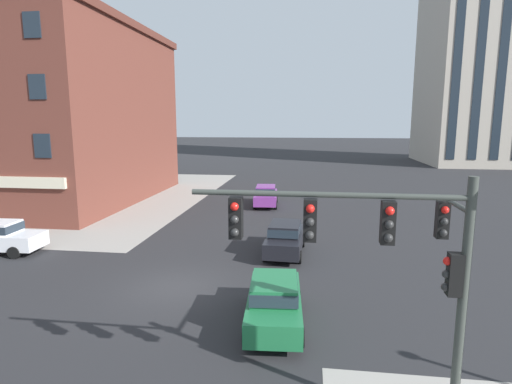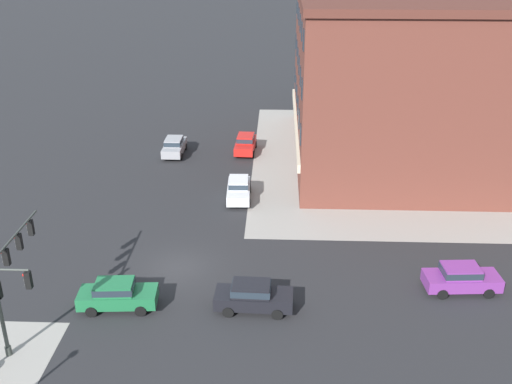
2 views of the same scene
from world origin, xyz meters
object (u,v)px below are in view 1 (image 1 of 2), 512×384
Objects in this scene: car_main_northbound_near at (266,195)px; car_main_southbound_far at (285,237)px; traffic_signal_main at (397,262)px; car_main_southbound_near at (274,300)px.

car_main_northbound_near is 12.47m from car_main_southbound_far.
car_main_southbound_near is at bearing 124.60° from traffic_signal_main.
car_main_southbound_far is (2.37, -12.24, 0.00)m from car_main_northbound_near.
car_main_southbound_near is at bearing -88.96° from car_main_southbound_far.
car_main_southbound_near and car_main_southbound_far have the same top height.
traffic_signal_main is 25.06m from car_main_northbound_near.
car_main_northbound_near is 20.10m from car_main_southbound_near.
car_main_southbound_far is at bearing 104.55° from traffic_signal_main.
car_main_northbound_near and car_main_southbound_far have the same top height.
car_main_northbound_near is 1.01× the size of car_main_southbound_far.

